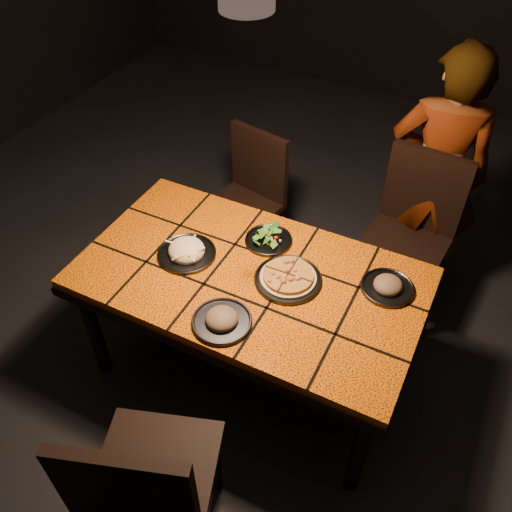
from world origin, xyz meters
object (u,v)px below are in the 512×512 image
at_px(chair_near, 146,485).
at_px(plate_pasta, 187,251).
at_px(plate_pizza, 288,278).
at_px(dining_table, 250,286).
at_px(diner, 436,177).
at_px(chair_far_right, 412,226).
at_px(chair_far_left, 249,192).

bearing_deg(chair_near, plate_pasta, -85.77).
bearing_deg(plate_pizza, chair_near, -95.33).
xyz_separation_m(dining_table, diner, (0.59, 1.13, 0.10)).
bearing_deg(chair_far_right, diner, 85.94).
height_order(chair_near, chair_far_left, chair_near).
distance_m(chair_far_left, chair_far_right, 1.00).
distance_m(chair_near, plate_pizza, 1.05).
relative_size(chair_far_left, chair_far_right, 0.90).
bearing_deg(plate_pizza, dining_table, -165.60).
relative_size(chair_far_right, plate_pizza, 3.20).
distance_m(chair_far_left, plate_pasta, 0.90).
height_order(chair_far_right, plate_pasta, chair_far_right).
height_order(diner, plate_pasta, diner).
bearing_deg(diner, plate_pizza, 59.07).
distance_m(plate_pizza, plate_pasta, 0.51).
xyz_separation_m(chair_far_left, diner, (1.03, 0.30, 0.26)).
distance_m(chair_near, chair_far_left, 1.89).
bearing_deg(plate_pasta, chair_near, -66.95).
bearing_deg(diner, dining_table, 52.48).
xyz_separation_m(chair_near, chair_far_right, (0.48, 1.89, -0.02)).
xyz_separation_m(chair_near, diner, (0.52, 2.12, 0.19)).
xyz_separation_m(dining_table, chair_far_left, (-0.44, 0.84, -0.16)).
xyz_separation_m(chair_far_left, chair_far_right, (0.99, 0.07, 0.06)).
height_order(dining_table, chair_far_right, chair_far_right).
xyz_separation_m(chair_far_left, plate_pizza, (0.61, -0.79, 0.25)).
distance_m(dining_table, diner, 1.28).
xyz_separation_m(diner, plate_pasta, (-0.93, -1.15, -0.00)).
relative_size(dining_table, plate_pizza, 5.19).
distance_m(dining_table, plate_pasta, 0.35).
distance_m(dining_table, chair_far_right, 1.07).
distance_m(chair_far_right, diner, 0.31).
xyz_separation_m(diner, plate_pizza, (-0.42, -1.09, -0.01)).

